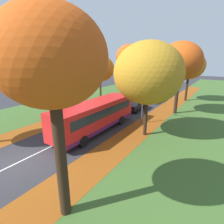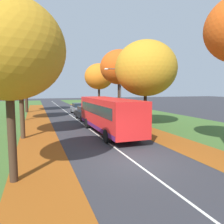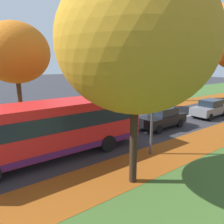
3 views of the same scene
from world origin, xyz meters
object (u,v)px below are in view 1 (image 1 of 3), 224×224
Objects in this scene: tree_left_far at (129,57)px; car_grey_following at (154,97)px; tree_right_nearest at (51,60)px; tree_right_far at (190,66)px; tree_right_near at (148,73)px; bus at (96,115)px; car_black_lead at (135,104)px; streetlamp_right at (140,90)px; tree_left_near at (49,71)px; tree_right_mid at (180,61)px; tree_left_mid at (100,69)px.

car_grey_following is at bearing -32.90° from tree_left_far.
tree_right_nearest reaches higher than tree_right_far.
car_grey_following is at bearing 107.06° from tree_right_near.
car_black_lead is at bearing 90.28° from bus.
tree_right_far is 14.87m from streetlamp_right.
tree_right_mid is (11.92, 10.22, 0.99)m from tree_left_near.
tree_right_nearest reaches higher than tree_left_near.
tree_right_mid is 8.68m from tree_right_far.
tree_left_mid is at bearing -90.98° from tree_left_far.
tree_left_far is at bearing 121.92° from streetlamp_right.
tree_right_near is at bearing -36.53° from tree_left_mid.
tree_right_near is at bearing -72.94° from car_grey_following.
tree_right_nearest is at bearing -79.18° from car_grey_following.
tree_left_near is 0.98× the size of tree_right_far.
streetlamp_right is (-1.89, 2.78, -2.04)m from tree_right_near.
tree_left_near is 1.87× the size of car_black_lead.
tree_right_nearest is 2.10× the size of car_grey_following.
tree_left_far is at bearing 174.54° from tree_right_far.
streetlamp_right is 1.42× the size of car_grey_following.
tree_left_near reaches higher than car_grey_following.
bus is 9.07m from car_black_lead.
streetlamp_right is 11.48m from car_grey_following.
tree_left_near is 0.81× the size of tree_left_far.
tree_left_mid is 0.73× the size of bus.
tree_right_nearest reaches higher than streetlamp_right.
bus is (7.35, -10.57, -3.75)m from tree_left_mid.
tree_left_near is at bearing -121.42° from tree_right_far.
streetlamp_right is at bearing -112.87° from tree_right_mid.
tree_left_far reaches higher than tree_left_near.
tree_right_near is (11.31, 1.51, 0.07)m from tree_left_near.
tree_left_far is (0.17, 9.71, 1.92)m from tree_left_mid.
tree_right_mid is at bearing 16.13° from car_black_lead.
tree_left_far is 1.16× the size of tree_right_near.
tree_right_nearest is 19.21m from car_black_lead.
tree_left_near is 1.88× the size of car_grey_following.
tree_right_mid is 1.51× the size of streetlamp_right.
car_grey_following is (-4.58, 23.95, -6.11)m from tree_right_nearest.
streetlamp_right is at bearing -31.06° from tree_left_mid.
tree_left_far is 1.64× the size of streetlamp_right.
tree_left_mid is at bearing 92.94° from tree_left_near.
tree_right_near is 3.93m from streetlamp_right.
streetlamp_right is 1.41× the size of car_black_lead.
tree_right_far is at bearing 76.25° from bus.
tree_right_near is at bearing -55.78° from streetlamp_right.
tree_right_mid is (12.28, -9.76, -0.67)m from tree_left_far.
tree_right_near is 1.04× the size of tree_right_far.
car_black_lead is at bearing -115.06° from tree_right_far.
tree_right_far reaches higher than tree_left_mid.
tree_left_near is 1.33× the size of streetlamp_right.
tree_left_near is 15.73m from tree_right_mid.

